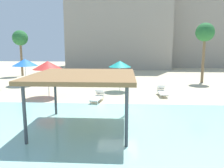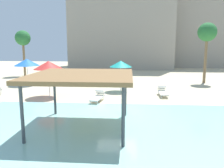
{
  "view_description": "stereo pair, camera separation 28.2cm",
  "coord_description": "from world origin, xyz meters",
  "px_view_note": "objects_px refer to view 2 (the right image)",
  "views": [
    {
      "loc": [
        0.47,
        -13.47,
        3.97
      ],
      "look_at": [
        -0.44,
        2.0,
        1.3
      ],
      "focal_mm": 36.78,
      "sensor_mm": 36.0,
      "label": 1
    },
    {
      "loc": [
        0.75,
        -13.46,
        3.97
      ],
      "look_at": [
        -0.44,
        2.0,
        1.3
      ],
      "focal_mm": 36.78,
      "sensor_mm": 36.0,
      "label": 2
    }
  ],
  "objects_px": {
    "shade_pavilion": "(82,77)",
    "palm_tree_0": "(23,39)",
    "lounge_chair_1": "(98,97)",
    "beach_umbrella_blue_0": "(27,62)",
    "palm_tree_1": "(207,34)",
    "beach_umbrella_red_1": "(48,65)",
    "lounge_chair_0": "(163,92)",
    "beach_umbrella_teal_4": "(121,64)"
  },
  "relations": [
    {
      "from": "shade_pavilion",
      "to": "palm_tree_0",
      "type": "height_order",
      "value": "palm_tree_0"
    },
    {
      "from": "lounge_chair_1",
      "to": "palm_tree_0",
      "type": "height_order",
      "value": "palm_tree_0"
    },
    {
      "from": "beach_umbrella_blue_0",
      "to": "palm_tree_1",
      "type": "height_order",
      "value": "palm_tree_1"
    },
    {
      "from": "shade_pavilion",
      "to": "beach_umbrella_blue_0",
      "type": "relative_size",
      "value": 1.82
    },
    {
      "from": "beach_umbrella_red_1",
      "to": "palm_tree_1",
      "type": "relative_size",
      "value": 0.44
    },
    {
      "from": "beach_umbrella_blue_0",
      "to": "beach_umbrella_red_1",
      "type": "bearing_deg",
      "value": -51.4
    },
    {
      "from": "beach_umbrella_red_1",
      "to": "lounge_chair_0",
      "type": "xyz_separation_m",
      "value": [
        8.77,
        0.9,
        -2.1
      ]
    },
    {
      "from": "palm_tree_0",
      "to": "shade_pavilion",
      "type": "bearing_deg",
      "value": -58.05
    },
    {
      "from": "beach_umbrella_teal_4",
      "to": "beach_umbrella_blue_0",
      "type": "bearing_deg",
      "value": 165.88
    },
    {
      "from": "beach_umbrella_red_1",
      "to": "lounge_chair_1",
      "type": "height_order",
      "value": "beach_umbrella_red_1"
    },
    {
      "from": "lounge_chair_1",
      "to": "beach_umbrella_red_1",
      "type": "bearing_deg",
      "value": -97.69
    },
    {
      "from": "shade_pavilion",
      "to": "lounge_chair_1",
      "type": "distance_m",
      "value": 5.68
    },
    {
      "from": "shade_pavilion",
      "to": "beach_umbrella_red_1",
      "type": "relative_size",
      "value": 1.71
    },
    {
      "from": "shade_pavilion",
      "to": "palm_tree_1",
      "type": "xyz_separation_m",
      "value": [
        10.04,
        14.04,
        2.6
      ]
    },
    {
      "from": "palm_tree_1",
      "to": "beach_umbrella_teal_4",
      "type": "bearing_deg",
      "value": -150.34
    },
    {
      "from": "lounge_chair_0",
      "to": "lounge_chair_1",
      "type": "relative_size",
      "value": 0.97
    },
    {
      "from": "palm_tree_0",
      "to": "palm_tree_1",
      "type": "bearing_deg",
      "value": -10.85
    },
    {
      "from": "lounge_chair_0",
      "to": "palm_tree_1",
      "type": "distance_m",
      "value": 9.67
    },
    {
      "from": "beach_umbrella_blue_0",
      "to": "lounge_chair_0",
      "type": "bearing_deg",
      "value": -17.85
    },
    {
      "from": "beach_umbrella_red_1",
      "to": "shade_pavilion",
      "type": "bearing_deg",
      "value": -58.88
    },
    {
      "from": "beach_umbrella_red_1",
      "to": "lounge_chair_0",
      "type": "relative_size",
      "value": 1.44
    },
    {
      "from": "beach_umbrella_teal_4",
      "to": "palm_tree_1",
      "type": "relative_size",
      "value": 0.42
    },
    {
      "from": "beach_umbrella_teal_4",
      "to": "lounge_chair_0",
      "type": "distance_m",
      "value": 4.3
    },
    {
      "from": "beach_umbrella_red_1",
      "to": "beach_umbrella_blue_0",
      "type": "bearing_deg",
      "value": 128.6
    },
    {
      "from": "beach_umbrella_red_1",
      "to": "lounge_chair_1",
      "type": "xyz_separation_m",
      "value": [
        3.93,
        -1.25,
        -2.1
      ]
    },
    {
      "from": "lounge_chair_1",
      "to": "beach_umbrella_teal_4",
      "type": "bearing_deg",
      "value": 169.42
    },
    {
      "from": "shade_pavilion",
      "to": "lounge_chair_1",
      "type": "bearing_deg",
      "value": 89.99
    },
    {
      "from": "beach_umbrella_red_1",
      "to": "palm_tree_1",
      "type": "height_order",
      "value": "palm_tree_1"
    },
    {
      "from": "shade_pavilion",
      "to": "lounge_chair_0",
      "type": "height_order",
      "value": "shade_pavilion"
    },
    {
      "from": "lounge_chair_1",
      "to": "palm_tree_1",
      "type": "bearing_deg",
      "value": 141.14
    },
    {
      "from": "shade_pavilion",
      "to": "beach_umbrella_red_1",
      "type": "xyz_separation_m",
      "value": [
        -3.93,
        6.51,
        -0.04
      ]
    },
    {
      "from": "beach_umbrella_teal_4",
      "to": "lounge_chair_1",
      "type": "height_order",
      "value": "beach_umbrella_teal_4"
    },
    {
      "from": "beach_umbrella_teal_4",
      "to": "palm_tree_0",
      "type": "distance_m",
      "value": 15.78
    },
    {
      "from": "beach_umbrella_red_1",
      "to": "palm_tree_0",
      "type": "bearing_deg",
      "value": 122.41
    },
    {
      "from": "shade_pavilion",
      "to": "beach_umbrella_red_1",
      "type": "height_order",
      "value": "beach_umbrella_red_1"
    },
    {
      "from": "shade_pavilion",
      "to": "palm_tree_0",
      "type": "distance_m",
      "value": 21.48
    },
    {
      "from": "beach_umbrella_blue_0",
      "to": "lounge_chair_0",
      "type": "distance_m",
      "value": 13.55
    },
    {
      "from": "lounge_chair_0",
      "to": "lounge_chair_1",
      "type": "bearing_deg",
      "value": -66.82
    },
    {
      "from": "lounge_chair_1",
      "to": "palm_tree_1",
      "type": "height_order",
      "value": "palm_tree_1"
    },
    {
      "from": "shade_pavilion",
      "to": "beach_umbrella_blue_0",
      "type": "distance_m",
      "value": 13.99
    },
    {
      "from": "beach_umbrella_red_1",
      "to": "palm_tree_1",
      "type": "bearing_deg",
      "value": 28.36
    },
    {
      "from": "lounge_chair_0",
      "to": "palm_tree_0",
      "type": "height_order",
      "value": "palm_tree_0"
    }
  ]
}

